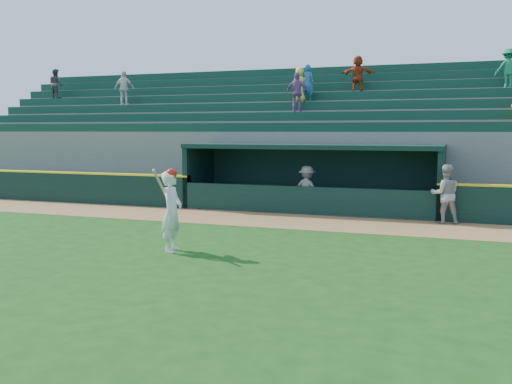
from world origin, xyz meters
TOP-DOWN VIEW (x-y plane):
  - ground at (0.00, 0.00)m, footprint 120.00×120.00m
  - warning_track at (0.00, 4.90)m, footprint 40.00×3.00m
  - field_wall_left at (-12.25, 6.55)m, footprint 15.50×0.30m
  - wall_stripe_left at (-12.25, 6.55)m, footprint 15.50×0.32m
  - dugout_player_front at (4.78, 6.15)m, footprint 1.05×0.89m
  - dugout_player_inside at (-0.04, 7.20)m, footprint 1.22×0.92m
  - dugout at (0.00, 8.00)m, footprint 9.40×2.80m
  - stands at (-0.01, 12.57)m, footprint 34.50×6.26m
  - batter_at_plate at (-1.40, -0.60)m, footprint 0.55×0.86m

SIDE VIEW (x-z plane):
  - ground at x=0.00m, z-range 0.00..0.00m
  - warning_track at x=0.00m, z-range 0.00..0.01m
  - field_wall_left at x=-12.25m, z-range 0.00..1.20m
  - dugout_player_inside at x=-0.04m, z-range 0.00..1.69m
  - dugout_player_front at x=4.78m, z-range 0.00..1.89m
  - batter_at_plate at x=-1.40m, z-range -0.01..2.05m
  - wall_stripe_left at x=-12.25m, z-range 1.20..1.26m
  - dugout at x=0.00m, z-range 0.13..2.59m
  - stands at x=-0.01m, z-range -0.69..5.48m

